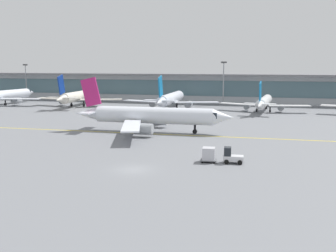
{
  "coord_description": "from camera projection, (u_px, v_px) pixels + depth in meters",
  "views": [
    {
      "loc": [
        16.01,
        -43.82,
        12.69
      ],
      "look_at": [
        0.18,
        15.77,
        3.0
      ],
      "focal_mm": 41.96,
      "sensor_mm": 36.0,
      "label": 1
    }
  ],
  "objects": [
    {
      "name": "apron_light_mast_1",
      "position": [
        223.0,
        81.0,
        122.74
      ],
      "size": [
        1.8,
        0.36,
        13.59
      ],
      "color": "gray",
      "rests_on": "ground_plane"
    },
    {
      "name": "terminal_concourse",
      "position": [
        223.0,
        88.0,
        131.22
      ],
      "size": [
        213.62,
        11.0,
        9.6
      ],
      "color": "#B2B7BC",
      "rests_on": "ground_plane"
    },
    {
      "name": "ground_plane",
      "position": [
        133.0,
        170.0,
        47.87
      ],
      "size": [
        400.0,
        400.0,
        0.0
      ],
      "primitive_type": "plane",
      "color": "slate"
    },
    {
      "name": "gate_airplane_3",
      "position": [
        264.0,
        102.0,
        106.47
      ],
      "size": [
        24.25,
        26.16,
        8.66
      ],
      "rotation": [
        0.0,
        0.0,
        1.49
      ],
      "color": "white",
      "rests_on": "ground_plane"
    },
    {
      "name": "gate_airplane_1",
      "position": [
        79.0,
        96.0,
        120.88
      ],
      "size": [
        27.88,
        30.04,
        9.95
      ],
      "rotation": [
        0.0,
        0.0,
        1.64
      ],
      "color": "silver",
      "rests_on": "ground_plane"
    },
    {
      "name": "gate_airplane_0",
      "position": [
        3.0,
        95.0,
        124.18
      ],
      "size": [
        27.83,
        30.05,
        9.95
      ],
      "rotation": [
        0.0,
        0.0,
        1.48
      ],
      "color": "silver",
      "rests_on": "ground_plane"
    },
    {
      "name": "gate_airplane_2",
      "position": [
        171.0,
        99.0,
        112.3
      ],
      "size": [
        27.93,
        29.99,
        9.95
      ],
      "rotation": [
        0.0,
        0.0,
        1.59
      ],
      "color": "silver",
      "rests_on": "ground_plane"
    },
    {
      "name": "taxiway_centreline_stripe",
      "position": [
        151.0,
        134.0,
        72.51
      ],
      "size": [
        109.96,
        3.66,
        0.01
      ],
      "primitive_type": "cube",
      "rotation": [
        0.0,
        0.0,
        0.03
      ],
      "color": "yellow",
      "rests_on": "ground_plane"
    },
    {
      "name": "cargo_dolly_lead",
      "position": [
        209.0,
        154.0,
        51.38
      ],
      "size": [
        2.22,
        1.76,
        1.94
      ],
      "rotation": [
        0.0,
        0.0,
        0.08
      ],
      "color": "#595B60",
      "rests_on": "ground_plane"
    },
    {
      "name": "apron_light_mast_0",
      "position": [
        26.0,
        80.0,
        142.22
      ],
      "size": [
        1.8,
        0.36,
        12.81
      ],
      "color": "gray",
      "rests_on": "ground_plane"
    },
    {
      "name": "baggage_tug",
      "position": [
        232.0,
        156.0,
        50.87
      ],
      "size": [
        2.7,
        1.8,
        2.1
      ],
      "rotation": [
        0.0,
        0.0,
        0.08
      ],
      "color": "silver",
      "rests_on": "ground_plane"
    },
    {
      "name": "taxiing_regional_jet",
      "position": [
        152.0,
        116.0,
        74.03
      ],
      "size": [
        31.13,
        28.98,
        10.32
      ],
      "rotation": [
        0.0,
        0.0,
        0.03
      ],
      "color": "silver",
      "rests_on": "ground_plane"
    }
  ]
}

